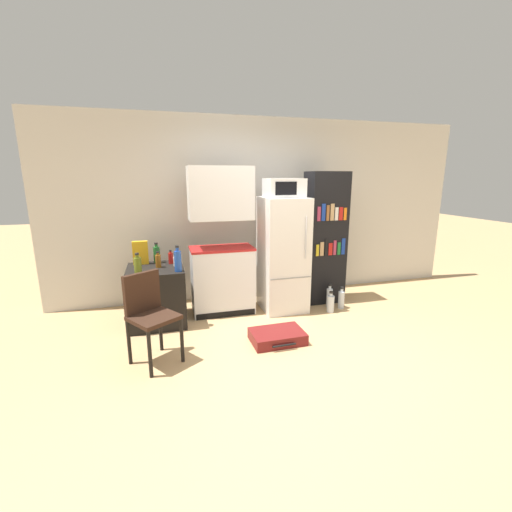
# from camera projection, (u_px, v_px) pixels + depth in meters

# --- Properties ---
(ground_plane) EXTENTS (24.00, 24.00, 0.00)m
(ground_plane) POSITION_uv_depth(u_px,v_px,m) (304.00, 353.00, 3.62)
(ground_plane) COLOR tan
(wall_back) EXTENTS (6.40, 0.10, 2.66)m
(wall_back) POSITION_uv_depth(u_px,v_px,m) (267.00, 209.00, 5.24)
(wall_back) COLOR beige
(wall_back) RESTS_ON ground_plane
(side_table) EXTENTS (0.68, 0.71, 0.72)m
(side_table) POSITION_uv_depth(u_px,v_px,m) (157.00, 295.00, 4.32)
(side_table) COLOR black
(side_table) RESTS_ON ground_plane
(kitchen_hutch) EXTENTS (0.84, 0.46, 1.95)m
(kitchen_hutch) POSITION_uv_depth(u_px,v_px,m) (222.00, 247.00, 4.54)
(kitchen_hutch) COLOR white
(kitchen_hutch) RESTS_ON ground_plane
(refrigerator) EXTENTS (0.58, 0.66, 1.55)m
(refrigerator) POSITION_uv_depth(u_px,v_px,m) (283.00, 254.00, 4.70)
(refrigerator) COLOR white
(refrigerator) RESTS_ON ground_plane
(microwave) EXTENTS (0.49, 0.40, 0.24)m
(microwave) POSITION_uv_depth(u_px,v_px,m) (284.00, 188.00, 4.49)
(microwave) COLOR silver
(microwave) RESTS_ON refrigerator
(bookshelf) EXTENTS (0.55, 0.39, 1.89)m
(bookshelf) POSITION_uv_depth(u_px,v_px,m) (325.00, 238.00, 4.96)
(bookshelf) COLOR black
(bookshelf) RESTS_ON ground_plane
(bottle_blue_soda) EXTENTS (0.08, 0.08, 0.31)m
(bottle_blue_soda) POSITION_uv_depth(u_px,v_px,m) (178.00, 261.00, 4.05)
(bottle_blue_soda) COLOR #1E47A3
(bottle_blue_soda) RESTS_ON side_table
(bottle_ketchup_red) EXTENTS (0.06, 0.06, 0.18)m
(bottle_ketchup_red) POSITION_uv_depth(u_px,v_px,m) (171.00, 258.00, 4.42)
(bottle_ketchup_red) COLOR #AD1914
(bottle_ketchup_red) RESTS_ON side_table
(bottle_milk_white) EXTENTS (0.09, 0.09, 0.15)m
(bottle_milk_white) POSITION_uv_depth(u_px,v_px,m) (177.00, 261.00, 4.31)
(bottle_milk_white) COLOR white
(bottle_milk_white) RESTS_ON side_table
(bottle_green_tall) EXTENTS (0.08, 0.08, 0.27)m
(bottle_green_tall) POSITION_uv_depth(u_px,v_px,m) (157.00, 254.00, 4.46)
(bottle_green_tall) COLOR #1E6028
(bottle_green_tall) RESTS_ON side_table
(bottle_amber_beer) EXTENTS (0.07, 0.07, 0.20)m
(bottle_amber_beer) POSITION_uv_depth(u_px,v_px,m) (158.00, 261.00, 4.23)
(bottle_amber_beer) COLOR brown
(bottle_amber_beer) RESTS_ON side_table
(bottle_olive_oil) EXTENTS (0.09, 0.09, 0.25)m
(bottle_olive_oil) POSITION_uv_depth(u_px,v_px,m) (138.00, 265.00, 3.92)
(bottle_olive_oil) COLOR #566619
(bottle_olive_oil) RESTS_ON side_table
(cereal_box) EXTENTS (0.19, 0.07, 0.30)m
(cereal_box) POSITION_uv_depth(u_px,v_px,m) (140.00, 253.00, 4.37)
(cereal_box) COLOR gold
(cereal_box) RESTS_ON side_table
(chair) EXTENTS (0.56, 0.56, 0.90)m
(chair) POSITION_uv_depth(u_px,v_px,m) (149.00, 309.00, 3.36)
(chair) COLOR black
(chair) RESTS_ON ground_plane
(suitcase_large_flat) EXTENTS (0.60, 0.44, 0.13)m
(suitcase_large_flat) POSITION_uv_depth(u_px,v_px,m) (277.00, 336.00, 3.85)
(suitcase_large_flat) COLOR maroon
(suitcase_large_flat) RESTS_ON ground_plane
(water_bottle_front) EXTENTS (0.09, 0.09, 0.31)m
(water_bottle_front) POSITION_uv_depth(u_px,v_px,m) (341.00, 299.00, 4.82)
(water_bottle_front) COLOR silver
(water_bottle_front) RESTS_ON ground_plane
(water_bottle_middle) EXTENTS (0.08, 0.08, 0.35)m
(water_bottle_middle) POSITION_uv_depth(u_px,v_px,m) (329.00, 297.00, 4.85)
(water_bottle_middle) COLOR silver
(water_bottle_middle) RESTS_ON ground_plane
(water_bottle_back) EXTENTS (0.10, 0.10, 0.30)m
(water_bottle_back) POSITION_uv_depth(u_px,v_px,m) (331.00, 303.00, 4.68)
(water_bottle_back) COLOR silver
(water_bottle_back) RESTS_ON ground_plane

